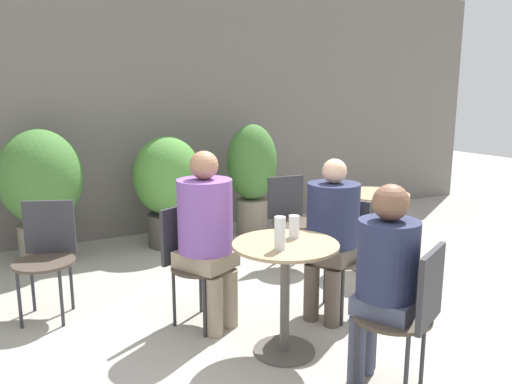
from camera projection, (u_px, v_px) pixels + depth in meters
ground_plane at (294, 369)px, 3.01m from camera, size 20.00×20.00×0.00m
storefront_wall at (141, 105)px, 5.63m from camera, size 10.00×0.06×3.00m
cafe_table_near at (285, 274)px, 3.11m from camera, size 0.66×0.66×0.73m
cafe_table_far at (373, 215)px, 4.64m from camera, size 0.64×0.64×0.73m
bistro_chair_0 at (410, 307)px, 2.67m from camera, size 0.48×0.49×0.85m
bistro_chair_1 at (340, 245)px, 3.75m from camera, size 0.49×0.48×0.85m
bistro_chair_2 at (191, 253)px, 3.56m from camera, size 0.48×0.49×0.85m
bistro_chair_3 at (290, 213)px, 4.76m from camera, size 0.44×0.44×0.85m
bistro_chair_4 at (47, 248)px, 3.68m from camera, size 0.47×0.48×0.85m
seated_person_0 at (385, 269)px, 2.72m from camera, size 0.40×0.41×1.17m
seated_person_1 at (332, 226)px, 3.59m from camera, size 0.47×0.45×1.18m
seated_person_2 at (207, 227)px, 3.43m from camera, size 0.45×0.47×1.26m
beer_glass_0 at (294, 227)px, 3.17m from camera, size 0.07×0.07×0.15m
beer_glass_1 at (280, 233)px, 2.93m from camera, size 0.07×0.07×0.20m
potted_plant_0 at (41, 187)px, 4.77m from camera, size 0.78×0.78×1.31m
potted_plant_1 at (168, 183)px, 5.32m from camera, size 0.72×0.72×1.19m
potted_plant_2 at (252, 171)px, 5.75m from camera, size 0.57×0.57×1.29m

